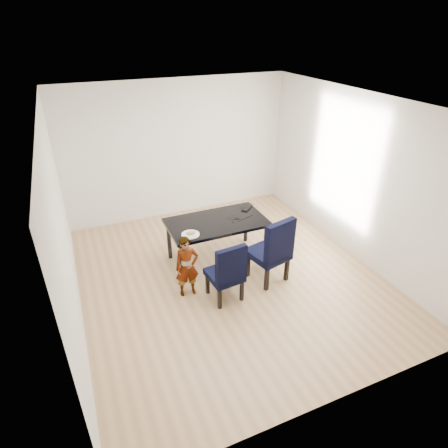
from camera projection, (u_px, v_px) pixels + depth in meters
name	position (u px, v px, depth m)	size (l,w,h in m)	color
floor	(229.00, 276.00, 6.02)	(4.50, 5.00, 0.01)	tan
ceiling	(230.00, 102.00, 4.71)	(4.50, 5.00, 0.01)	white
wall_back	(178.00, 150.00, 7.38)	(4.50, 0.01, 2.70)	silver
wall_front	(343.00, 310.00, 3.35)	(4.50, 0.01, 2.70)	white
wall_left	(62.00, 231.00, 4.59)	(0.01, 5.00, 2.70)	white
wall_right	(355.00, 177.00, 6.14)	(0.01, 5.00, 2.70)	white
dining_table	(217.00, 241.00, 6.24)	(1.60, 0.90, 0.75)	black
chair_left	(224.00, 270.00, 5.34)	(0.46, 0.48, 0.96)	black
chair_right	(268.00, 248.00, 5.71)	(0.53, 0.55, 1.11)	black
child	(187.00, 267.00, 5.41)	(0.35, 0.23, 0.96)	orange
plate	(190.00, 234.00, 5.67)	(0.28, 0.28, 0.02)	white
sandwich	(191.00, 233.00, 5.65)	(0.16, 0.07, 0.06)	gold
laptop	(245.00, 207.00, 6.49)	(0.29, 0.19, 0.02)	black
cable_tangle	(237.00, 220.00, 6.07)	(0.16, 0.16, 0.01)	black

